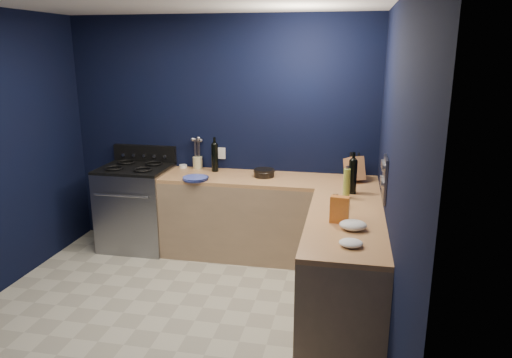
% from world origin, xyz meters
% --- Properties ---
extents(floor, '(3.50, 3.50, 0.02)m').
position_xyz_m(floor, '(0.00, 0.00, -0.01)').
color(floor, '#B4B09D').
rests_on(floor, ground).
extents(wall_back, '(3.50, 0.02, 2.60)m').
position_xyz_m(wall_back, '(0.00, 1.76, 1.30)').
color(wall_back, black).
rests_on(wall_back, ground).
extents(wall_right, '(0.02, 3.50, 2.60)m').
position_xyz_m(wall_right, '(1.76, 0.00, 1.30)').
color(wall_right, black).
rests_on(wall_right, ground).
extents(wall_front, '(3.50, 0.02, 2.60)m').
position_xyz_m(wall_front, '(0.00, -1.76, 1.30)').
color(wall_front, black).
rests_on(wall_front, ground).
extents(cab_back, '(2.30, 0.63, 0.86)m').
position_xyz_m(cab_back, '(0.60, 1.44, 0.43)').
color(cab_back, '#9D7E5F').
rests_on(cab_back, floor).
extents(top_back, '(2.30, 0.63, 0.04)m').
position_xyz_m(top_back, '(0.60, 1.44, 0.88)').
color(top_back, '#95613A').
rests_on(top_back, cab_back).
extents(cab_right, '(0.63, 1.67, 0.86)m').
position_xyz_m(cab_right, '(1.44, 0.29, 0.43)').
color(cab_right, '#9D7E5F').
rests_on(cab_right, floor).
extents(top_right, '(0.63, 1.67, 0.04)m').
position_xyz_m(top_right, '(1.44, 0.29, 0.88)').
color(top_right, '#95613A').
rests_on(top_right, cab_right).
extents(gas_range, '(0.76, 0.66, 0.92)m').
position_xyz_m(gas_range, '(-0.93, 1.42, 0.46)').
color(gas_range, gray).
rests_on(gas_range, floor).
extents(oven_door, '(0.59, 0.02, 0.42)m').
position_xyz_m(oven_door, '(-0.93, 1.10, 0.45)').
color(oven_door, black).
rests_on(oven_door, gas_range).
extents(cooktop, '(0.76, 0.66, 0.03)m').
position_xyz_m(cooktop, '(-0.93, 1.42, 0.94)').
color(cooktop, black).
rests_on(cooktop, gas_range).
extents(backguard, '(0.76, 0.06, 0.20)m').
position_xyz_m(backguard, '(-0.93, 1.72, 1.04)').
color(backguard, black).
rests_on(backguard, gas_range).
extents(spice_panel, '(0.02, 0.28, 0.38)m').
position_xyz_m(spice_panel, '(1.74, 0.55, 1.18)').
color(spice_panel, gray).
rests_on(spice_panel, wall_right).
extents(wall_outlet, '(0.09, 0.02, 0.13)m').
position_xyz_m(wall_outlet, '(0.00, 1.74, 1.08)').
color(wall_outlet, white).
rests_on(wall_outlet, wall_back).
extents(plate_stack, '(0.34, 0.34, 0.03)m').
position_xyz_m(plate_stack, '(-0.14, 1.20, 0.92)').
color(plate_stack, '#3844AF').
rests_on(plate_stack, top_back).
extents(ramekin, '(0.10, 0.10, 0.04)m').
position_xyz_m(ramekin, '(-0.45, 1.69, 0.92)').
color(ramekin, white).
rests_on(ramekin, top_back).
extents(utensil_crock, '(0.14, 0.14, 0.14)m').
position_xyz_m(utensil_crock, '(-0.27, 1.69, 0.97)').
color(utensil_crock, beige).
rests_on(utensil_crock, top_back).
extents(wine_bottle_back, '(0.09, 0.09, 0.31)m').
position_xyz_m(wine_bottle_back, '(-0.04, 1.60, 1.05)').
color(wine_bottle_back, black).
rests_on(wine_bottle_back, top_back).
extents(lemon_basket, '(0.26, 0.26, 0.08)m').
position_xyz_m(lemon_basket, '(0.54, 1.47, 0.94)').
color(lemon_basket, black).
rests_on(lemon_basket, top_back).
extents(knife_block, '(0.25, 0.32, 0.30)m').
position_xyz_m(knife_block, '(1.49, 1.51, 1.02)').
color(knife_block, '#95633D').
rests_on(knife_block, top_back).
extents(wine_bottle_right, '(0.08, 0.08, 0.32)m').
position_xyz_m(wine_bottle_right, '(1.48, 1.03, 1.06)').
color(wine_bottle_right, black).
rests_on(wine_bottle_right, top_right).
extents(oil_bottle, '(0.07, 0.07, 0.27)m').
position_xyz_m(oil_bottle, '(1.42, 0.87, 1.04)').
color(oil_bottle, '#8FA13A').
rests_on(oil_bottle, top_right).
extents(spice_jar_near, '(0.06, 0.06, 0.11)m').
position_xyz_m(spice_jar_near, '(1.34, 0.63, 0.95)').
color(spice_jar_near, olive).
rests_on(spice_jar_near, top_right).
extents(spice_jar_far, '(0.06, 0.06, 0.09)m').
position_xyz_m(spice_jar_far, '(1.42, 0.58, 0.95)').
color(spice_jar_far, olive).
rests_on(spice_jar_far, top_right).
extents(crouton_bag, '(0.15, 0.08, 0.22)m').
position_xyz_m(crouton_bag, '(1.38, 0.20, 1.01)').
color(crouton_bag, '#AB2234').
rests_on(crouton_bag, top_right).
extents(towel_front, '(0.25, 0.22, 0.07)m').
position_xyz_m(towel_front, '(1.49, 0.06, 0.94)').
color(towel_front, white).
rests_on(towel_front, top_right).
extents(towel_end, '(0.21, 0.20, 0.05)m').
position_xyz_m(towel_end, '(1.48, -0.27, 0.93)').
color(towel_end, white).
rests_on(towel_end, top_right).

